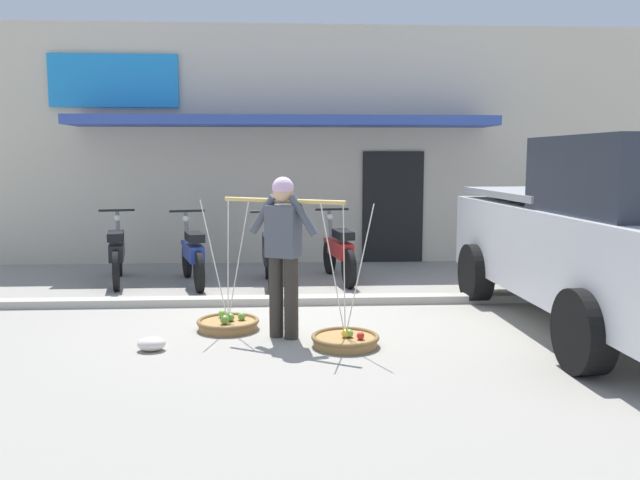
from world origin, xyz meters
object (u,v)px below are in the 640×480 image
Objects in this scene: fruit_vendor at (283,246)px; fruit_basket_left_side at (345,339)px; motorcycle_third_in_row at (270,256)px; motorcycle_second_in_row at (193,255)px; motorcycle_end_of_row at (339,252)px; parked_truck at (612,238)px; motorcycle_nearest_shop at (117,254)px; plastic_litter_bag at (151,344)px; fruit_basket_right_side at (228,323)px.

fruit_vendor reaches higher than fruit_basket_left_side.
motorcycle_second_in_row is at bearing 169.32° from motorcycle_third_in_row.
motorcycle_end_of_row is (0.24, 3.47, 0.38)m from fruit_basket_left_side.
fruit_vendor is at bearing -179.28° from parked_truck.
fruit_vendor is 0.94× the size of motorcycle_nearest_shop.
motorcycle_nearest_shop is 6.42× the size of plastic_litter_bag.
motorcycle_third_in_row is (2.30, -0.39, 0.00)m from motorcycle_nearest_shop.
fruit_basket_left_side reaches higher than motorcycle_second_in_row.
motorcycle_second_in_row is 5.71m from parked_truck.
parked_truck reaches higher than plastic_litter_bag.
motorcycle_end_of_row is at bearing 4.62° from motorcycle_second_in_row.
fruit_vendor is 0.93× the size of motorcycle_third_in_row.
motorcycle_end_of_row is at bearing 62.01° from fruit_basket_right_side.
motorcycle_end_of_row is 4.12m from parked_truck.
motorcycle_end_of_row is (1.47, 2.77, 0.38)m from fruit_basket_right_side.
motorcycle_end_of_row is (0.85, 3.12, -0.52)m from fruit_vendor.
fruit_vendor is at bearing -51.26° from motorcycle_nearest_shop.
motorcycle_end_of_row reaches higher than plastic_litter_bag.
motorcycle_second_in_row is at bearing 149.29° from parked_truck.
plastic_litter_bag is at bearing -163.00° from fruit_vendor.
motorcycle_second_in_row is at bearing 90.78° from plastic_litter_bag.
motorcycle_second_in_row is (1.15, -0.18, 0.00)m from motorcycle_nearest_shop.
parked_truck reaches higher than fruit_basket_right_side.
fruit_basket_left_side is at bearing -29.85° from fruit_basket_right_side.
fruit_basket_right_side reaches higher than motorcycle_second_in_row.
motorcycle_third_in_row is at bearing -10.68° from motorcycle_second_in_row.
motorcycle_second_in_row is 3.36m from plastic_litter_bag.
fruit_vendor reaches higher than motorcycle_third_in_row.
fruit_basket_right_side is 1.02m from plastic_litter_bag.
motorcycle_third_in_row is at bearing -9.68° from motorcycle_nearest_shop.
fruit_basket_left_side is at bearing -59.15° from motorcycle_second_in_row.
fruit_basket_right_side is 5.18× the size of plastic_litter_bag.
plastic_litter_bag is (-1.31, -0.40, -0.91)m from fruit_vendor.
motorcycle_nearest_shop is at bearing 170.32° from motorcycle_third_in_row.
motorcycle_nearest_shop is 3.73m from plastic_litter_bag.
motorcycle_second_in_row reaches higher than plastic_litter_bag.
motorcycle_nearest_shop is at bearing -179.96° from motorcycle_end_of_row.
parked_truck is (2.91, 0.40, 0.96)m from fruit_basket_left_side.
parked_truck is (2.68, -3.08, 0.58)m from motorcycle_end_of_row.
fruit_basket_left_side is 3.86m from motorcycle_second_in_row.
parked_truck is (3.53, 0.04, 0.06)m from fruit_vendor.
motorcycle_third_in_row is 6.51× the size of plastic_litter_bag.
fruit_basket_left_side is 3.09m from parked_truck.
motorcycle_third_in_row is 1.13m from motorcycle_end_of_row.
parked_truck reaches higher than fruit_basket_left_side.
fruit_basket_left_side is 0.80× the size of motorcycle_third_in_row.
motorcycle_nearest_shop and motorcycle_end_of_row have the same top height.
plastic_litter_bag is at bearing -121.53° from motorcycle_end_of_row.
parked_truck reaches higher than motorcycle_end_of_row.
fruit_vendor is 1.15m from fruit_basket_right_side.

